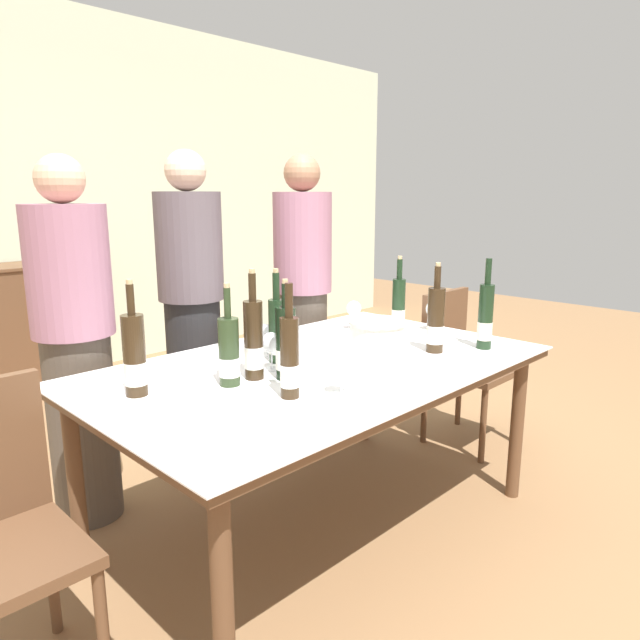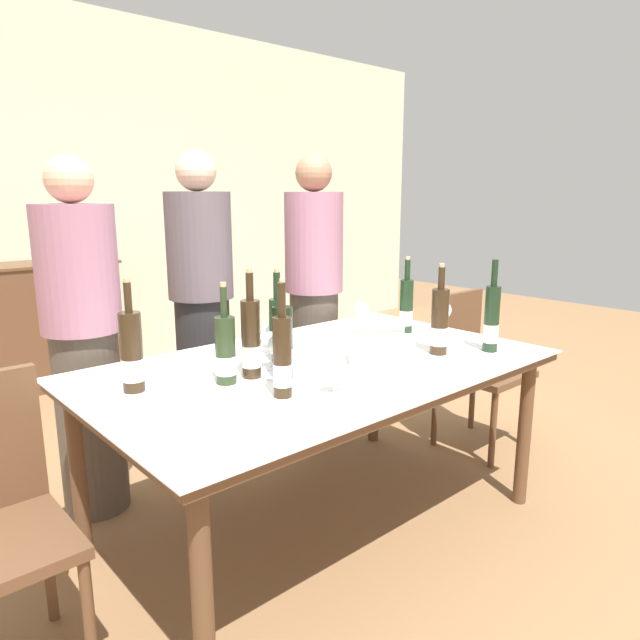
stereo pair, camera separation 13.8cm
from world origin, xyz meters
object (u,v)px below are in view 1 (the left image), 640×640
at_px(wine_bottle_3, 290,359).
at_px(chair_right_end, 460,356).
at_px(wine_bottle_8, 436,322).
at_px(dining_table, 320,378).
at_px(ice_bucket, 377,341).
at_px(wine_bottle_7, 485,318).
at_px(wine_glass_0, 271,343).
at_px(wine_bottle_4, 398,306).
at_px(wine_glass_2, 434,310).
at_px(wine_glass_4, 354,309).
at_px(person_guest_left, 192,313).
at_px(wine_bottle_1, 229,353).
at_px(wine_bottle_6, 286,345).
at_px(wine_bottle_0, 277,331).
at_px(wine_bottle_2, 135,357).
at_px(wine_glass_1, 341,364).
at_px(person_host, 76,346).
at_px(wine_bottle_5, 254,342).
at_px(person_guest_right, 303,299).
at_px(wine_glass_3, 267,334).

distance_m(wine_bottle_3, chair_right_end, 1.63).
relative_size(wine_bottle_8, chair_right_end, 0.45).
distance_m(dining_table, chair_right_end, 1.23).
bearing_deg(ice_bucket, wine_bottle_7, -18.46).
bearing_deg(wine_glass_0, wine_bottle_3, -119.58).
relative_size(wine_bottle_3, wine_bottle_4, 1.03).
distance_m(wine_glass_2, wine_glass_4, 0.40).
distance_m(wine_bottle_3, person_guest_left, 1.18).
xyz_separation_m(wine_bottle_1, wine_bottle_6, (0.19, -0.09, 0.01)).
relative_size(wine_glass_4, person_guest_left, 0.09).
bearing_deg(wine_bottle_6, wine_bottle_0, 57.54).
bearing_deg(dining_table, wine_glass_0, 158.35).
height_order(wine_bottle_2, person_guest_left, person_guest_left).
relative_size(wine_glass_1, person_host, 0.10).
relative_size(wine_bottle_3, wine_glass_4, 2.64).
distance_m(wine_bottle_6, wine_glass_2, 1.04).
relative_size(wine_bottle_2, person_host, 0.26).
xyz_separation_m(wine_bottle_2, person_guest_left, (0.70, 0.74, -0.05)).
xyz_separation_m(wine_bottle_8, person_guest_left, (-0.48, 1.15, -0.06)).
bearing_deg(wine_bottle_5, person_guest_right, 37.99).
height_order(dining_table, wine_bottle_6, wine_bottle_6).
bearing_deg(wine_glass_0, wine_bottle_1, -171.71).
bearing_deg(wine_glass_0, wine_bottle_7, -26.03).
distance_m(person_host, person_guest_left, 0.66).
height_order(wine_bottle_7, wine_glass_1, wine_bottle_7).
bearing_deg(wine_bottle_4, person_host, 153.23).
bearing_deg(person_host, wine_glass_3, -43.31).
height_order(wine_bottle_3, wine_glass_2, wine_bottle_3).
bearing_deg(wine_glass_0, person_guest_right, 40.19).
height_order(wine_bottle_3, person_guest_left, person_guest_left).
bearing_deg(wine_bottle_0, wine_bottle_7, -32.17).
bearing_deg(wine_bottle_5, wine_bottle_1, 178.30).
height_order(wine_glass_1, wine_glass_3, wine_glass_1).
relative_size(wine_glass_1, wine_glass_3, 1.14).
xyz_separation_m(wine_bottle_2, wine_bottle_4, (1.38, -0.06, -0.00)).
xyz_separation_m(wine_glass_0, person_guest_left, (0.19, 0.85, -0.03)).
relative_size(wine_glass_0, wine_glass_1, 0.97).
bearing_deg(wine_bottle_6, wine_bottle_1, 154.99).
bearing_deg(chair_right_end, person_guest_right, 128.62).
distance_m(dining_table, wine_glass_3, 0.30).
bearing_deg(person_guest_right, chair_right_end, -51.38).
relative_size(wine_bottle_8, wine_glass_3, 2.89).
bearing_deg(wine_bottle_2, wine_bottle_6, -25.46).
xyz_separation_m(wine_glass_4, chair_right_end, (0.67, -0.22, -0.34)).
xyz_separation_m(ice_bucket, wine_glass_1, (-0.36, -0.14, 0.01)).
bearing_deg(wine_bottle_3, wine_bottle_0, 54.77).
height_order(wine_glass_0, person_guest_right, person_guest_right).
distance_m(wine_bottle_1, wine_bottle_5, 0.11).
bearing_deg(wine_glass_1, chair_right_end, 15.32).
xyz_separation_m(wine_bottle_8, wine_glass_3, (-0.55, 0.47, -0.04)).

